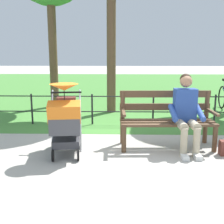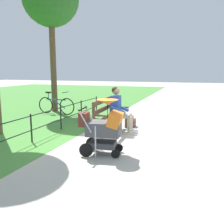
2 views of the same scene
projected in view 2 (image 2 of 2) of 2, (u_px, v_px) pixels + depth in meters
name	position (u px, v px, depth m)	size (l,w,h in m)	color
ground_plane	(103.00, 141.00, 6.09)	(60.00, 60.00, 0.00)	#ADA89E
park_bench	(109.00, 115.00, 6.73)	(1.62, 0.66, 0.96)	brown
person_on_bench	(120.00, 108.00, 6.90)	(0.55, 0.74, 1.28)	tan
stroller	(104.00, 126.00, 5.01)	(0.61, 0.94, 1.15)	black
handbag	(133.00, 123.00, 7.55)	(0.32, 0.14, 0.37)	brown
park_fence	(47.00, 120.00, 6.52)	(6.93, 0.04, 0.70)	black
bicycle	(56.00, 105.00, 9.72)	(0.44, 1.66, 0.89)	black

